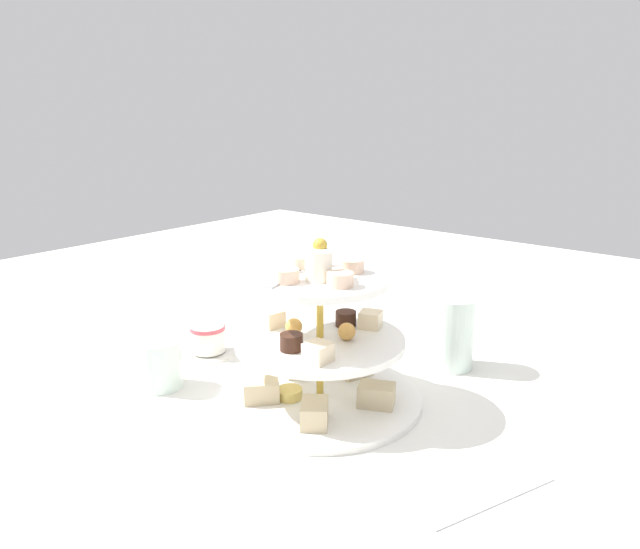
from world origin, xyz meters
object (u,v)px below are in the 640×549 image
(water_glass_tall_right, at_px, (453,333))
(tiered_serving_stand, at_px, (320,353))
(teacup_with_saucer, at_px, (208,340))
(butter_knife_left, at_px, (494,500))
(butter_knife_right, at_px, (314,328))
(water_glass_short_left, at_px, (160,364))

(water_glass_tall_right, bearing_deg, tiered_serving_stand, -21.32)
(teacup_with_saucer, bearing_deg, water_glass_tall_right, 122.07)
(teacup_with_saucer, distance_m, butter_knife_left, 0.54)
(tiered_serving_stand, xyz_separation_m, teacup_with_saucer, (-0.01, -0.25, -0.05))
(butter_knife_right, bearing_deg, tiered_serving_stand, 97.01)
(butter_knife_left, bearing_deg, teacup_with_saucer, 103.47)
(water_glass_short_left, relative_size, butter_knife_right, 0.43)
(tiered_serving_stand, height_order, butter_knife_left, tiered_serving_stand)
(water_glass_tall_right, relative_size, teacup_with_saucer, 1.28)
(water_glass_short_left, distance_m, butter_knife_left, 0.50)
(water_glass_tall_right, height_order, teacup_with_saucer, water_glass_tall_right)
(teacup_with_saucer, bearing_deg, butter_knife_right, 164.01)
(teacup_with_saucer, height_order, butter_knife_right, teacup_with_saucer)
(teacup_with_saucer, relative_size, butter_knife_left, 0.53)
(tiered_serving_stand, relative_size, teacup_with_saucer, 3.17)
(butter_knife_left, distance_m, butter_knife_right, 0.55)
(butter_knife_left, bearing_deg, water_glass_tall_right, 55.75)
(tiered_serving_stand, xyz_separation_m, water_glass_short_left, (0.11, -0.21, -0.04))
(tiered_serving_stand, relative_size, water_glass_short_left, 3.92)
(water_glass_tall_right, distance_m, butter_knife_right, 0.29)
(water_glass_short_left, height_order, butter_knife_left, water_glass_short_left)
(butter_knife_left, bearing_deg, tiered_serving_stand, 99.37)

